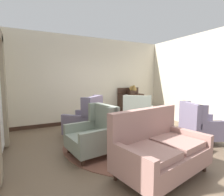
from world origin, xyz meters
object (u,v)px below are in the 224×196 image
object	(u,v)px
coffee_table	(142,127)
armchair_near_window	(138,114)
settee	(159,149)
sideboard	(131,105)
porcelain_vase	(142,118)
gramophone	(133,88)
armchair_back_corner	(201,125)
armchair_far_left	(94,134)
side_table	(156,120)
armchair_beside_settee	(86,120)

from	to	relation	value
coffee_table	armchair_near_window	world-z (taller)	armchair_near_window
settee	sideboard	size ratio (longest dim) A/B	1.39
armchair_near_window	sideboard	size ratio (longest dim) A/B	1.01
settee	armchair_near_window	distance (m)	2.88
porcelain_vase	gramophone	world-z (taller)	gramophone
porcelain_vase	settee	distance (m)	1.38
gramophone	armchair_back_corner	bearing A→B (deg)	-87.61
armchair_far_left	settee	bearing A→B (deg)	21.13
porcelain_vase	side_table	distance (m)	0.86
side_table	sideboard	size ratio (longest dim) A/B	0.57
armchair_near_window	sideboard	xyz separation A→B (m)	(0.40, 1.05, 0.12)
coffee_table	gramophone	bearing A→B (deg)	61.04
coffee_table	armchair_far_left	distance (m)	1.28
gramophone	armchair_near_window	bearing A→B (deg)	-114.51
settee	armchair_far_left	distance (m)	1.36
porcelain_vase	armchair_near_window	bearing A→B (deg)	57.32
armchair_beside_settee	coffee_table	bearing A→B (deg)	94.35
side_table	coffee_table	bearing A→B (deg)	-158.36
armchair_back_corner	settee	bearing A→B (deg)	131.19
settee	side_table	xyz separation A→B (m)	(1.34, 1.58, -0.00)
armchair_near_window	armchair_far_left	size ratio (longest dim) A/B	1.22
armchair_near_window	armchair_back_corner	size ratio (longest dim) A/B	1.07
armchair_back_corner	armchair_far_left	xyz separation A→B (m)	(-2.60, 0.53, 0.01)
settee	armchair_back_corner	size ratio (longest dim) A/B	1.46
settee	armchair_far_left	size ratio (longest dim) A/B	1.67
porcelain_vase	coffee_table	bearing A→B (deg)	48.17
armchair_beside_settee	sideboard	size ratio (longest dim) A/B	0.94
side_table	gramophone	xyz separation A→B (m)	(0.50, 1.91, 0.78)
settee	gramophone	bearing A→B (deg)	51.49
porcelain_vase	armchair_near_window	world-z (taller)	armchair_near_window
sideboard	side_table	bearing A→B (deg)	-102.80
armchair_near_window	gramophone	size ratio (longest dim) A/B	2.68
porcelain_vase	armchair_beside_settee	size ratio (longest dim) A/B	0.30
armchair_back_corner	sideboard	size ratio (longest dim) A/B	0.95
armchair_far_left	gramophone	distance (m)	3.47
porcelain_vase	armchair_far_left	xyz separation A→B (m)	(-1.22, -0.05, -0.20)
coffee_table	settee	size ratio (longest dim) A/B	0.54
porcelain_vase	armchair_far_left	size ratio (longest dim) A/B	0.34
coffee_table	armchair_back_corner	world-z (taller)	armchair_back_corner
porcelain_vase	sideboard	distance (m)	2.63
armchair_near_window	armchair_beside_settee	bearing A→B (deg)	52.20
sideboard	gramophone	xyz separation A→B (m)	(0.04, -0.08, 0.64)
porcelain_vase	armchair_near_window	xyz separation A→B (m)	(0.82, 1.28, -0.19)
coffee_table	side_table	size ratio (longest dim) A/B	1.32
armchair_far_left	armchair_back_corner	bearing A→B (deg)	71.03
side_table	armchair_near_window	bearing A→B (deg)	86.61
porcelain_vase	armchair_near_window	distance (m)	1.53
sideboard	coffee_table	bearing A→B (deg)	-117.21
porcelain_vase	side_table	bearing A→B (deg)	23.89
armchair_beside_settee	gramophone	size ratio (longest dim) A/B	2.48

